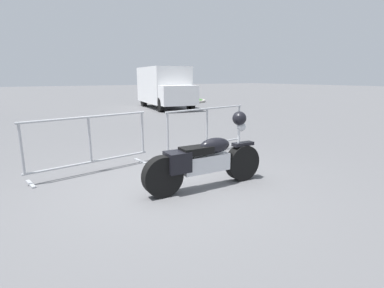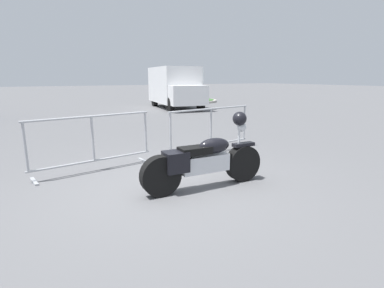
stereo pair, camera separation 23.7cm
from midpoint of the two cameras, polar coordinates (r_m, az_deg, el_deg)
The scene contains 6 objects.
ground_plane at distance 5.01m, azimuth -5.68°, elevation -8.03°, with size 120.00×120.00×0.00m, color #5B5B5E.
motorcycle at distance 4.80m, azimuth 1.18°, elevation -3.10°, with size 2.14×0.35×1.21m.
crowd_barrier_near at distance 5.91m, azimuth -19.93°, elevation 0.10°, with size 2.35×0.73×1.07m.
crowd_barrier_far at distance 6.99m, azimuth 1.89°, elevation 2.70°, with size 2.35×0.73×1.07m.
delivery_van at distance 17.51m, azimuth -5.72°, elevation 10.90°, with size 2.71×5.24×2.31m.
planter_island at distance 21.94m, azimuth -3.20°, elevation 8.85°, with size 4.64×4.64×1.10m.
Camera 1 is at (-2.23, -4.12, 1.77)m, focal length 28.00 mm.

